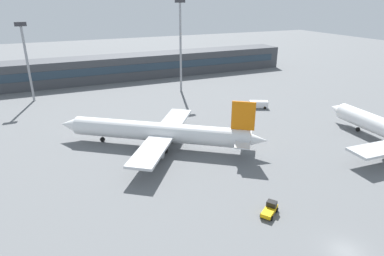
{
  "coord_description": "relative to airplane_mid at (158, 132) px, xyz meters",
  "views": [
    {
      "loc": [
        -31.43,
        -22.42,
        30.17
      ],
      "look_at": [
        -3.66,
        40.0,
        3.0
      ],
      "focal_mm": 31.04,
      "sensor_mm": 36.0,
      "label": 1
    }
  ],
  "objects": [
    {
      "name": "floodlight_tower_west",
      "position": [
        21.53,
        39.76,
        13.41
      ],
      "size": [
        3.2,
        0.8,
        29.55
      ],
      "color": "gray",
      "rests_on": "ground_plane"
    },
    {
      "name": "ground_plane",
      "position": [
        11.64,
        0.16,
        -3.44
      ],
      "size": [
        400.0,
        400.0,
        0.0
      ],
      "primitive_type": "plane",
      "color": "slate"
    },
    {
      "name": "baggage_tug_yellow",
      "position": [
        7.57,
        -29.27,
        -2.64
      ],
      "size": [
        3.82,
        3.28,
        1.75
      ],
      "color": "#F2B20C",
      "rests_on": "ground_plane"
    },
    {
      "name": "airplane_mid",
      "position": [
        0.0,
        0.0,
        0.0
      ],
      "size": [
        38.83,
        30.55,
        11.28
      ],
      "color": "white",
      "rests_on": "ground_plane"
    },
    {
      "name": "service_van_white",
      "position": [
        35.09,
        13.66,
        -2.33
      ],
      "size": [
        5.54,
        4.16,
        2.08
      ],
      "color": "white",
      "rests_on": "ground_plane"
    },
    {
      "name": "floodlight_tower_east",
      "position": [
        -24.41,
        48.12,
        10.24
      ],
      "size": [
        3.2,
        0.8,
        23.4
      ],
      "color": "gray",
      "rests_on": "ground_plane"
    },
    {
      "name": "terminal_building",
      "position": [
        11.64,
        66.21,
        1.06
      ],
      "size": [
        130.62,
        12.13,
        9.0
      ],
      "color": "#3F4247",
      "rests_on": "ground_plane"
    }
  ]
}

